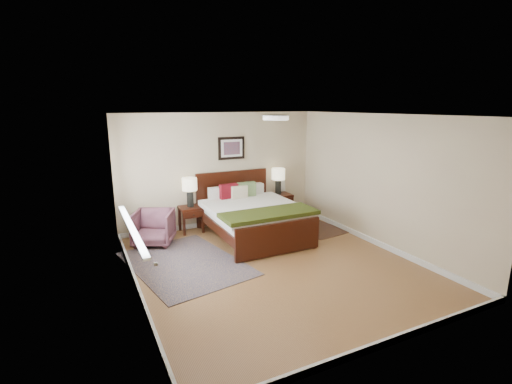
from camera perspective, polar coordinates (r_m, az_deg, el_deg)
floor at (r=6.44m, az=2.77°, el=-11.09°), size 5.00×5.00×0.00m
back_wall at (r=8.26m, az=-5.51°, el=3.42°), size 4.50×0.04×2.50m
front_wall at (r=4.12m, az=20.09°, el=-7.50°), size 4.50×0.04×2.50m
left_wall at (r=5.35m, az=-18.72°, el=-2.67°), size 0.04×5.00×2.50m
right_wall at (r=7.37m, az=18.43°, el=1.59°), size 0.04×5.00×2.50m
ceiling at (r=5.87m, az=3.05°, el=11.75°), size 4.50×5.00×0.02m
window at (r=6.00m, az=-19.21°, el=0.23°), size 0.11×2.72×1.32m
door at (r=3.78m, az=-14.55°, el=-11.93°), size 0.06×1.00×2.18m
ceil_fixture at (r=5.87m, az=3.05°, el=11.41°), size 0.44×0.44×0.08m
bed at (r=7.54m, az=-0.60°, el=-2.95°), size 1.82×2.21×1.19m
wall_art at (r=8.26m, az=-3.79°, el=6.75°), size 0.62×0.05×0.50m
nightstand_left at (r=7.98m, az=-9.96°, el=-3.09°), size 0.47×0.42×0.55m
nightstand_right at (r=8.79m, az=3.44°, el=-1.79°), size 0.60×0.45×0.60m
lamp_left at (r=7.87m, az=-10.16°, el=0.72°), size 0.31×0.31×0.61m
lamp_right at (r=8.66m, az=3.45°, el=2.36°), size 0.31×0.31×0.61m
armchair at (r=7.47m, az=-15.49°, el=-5.31°), size 0.97×0.98×0.67m
rug_persian at (r=6.58m, az=-10.84°, el=-10.73°), size 2.05×2.59×0.01m
rug_navy at (r=8.35m, az=9.02°, el=-5.40°), size 1.06×1.44×0.01m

